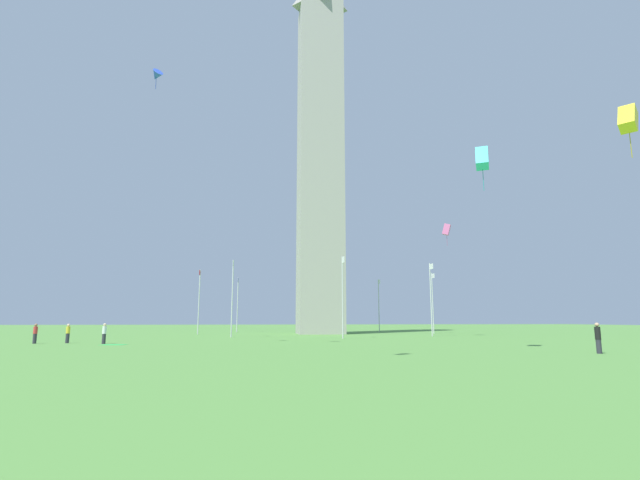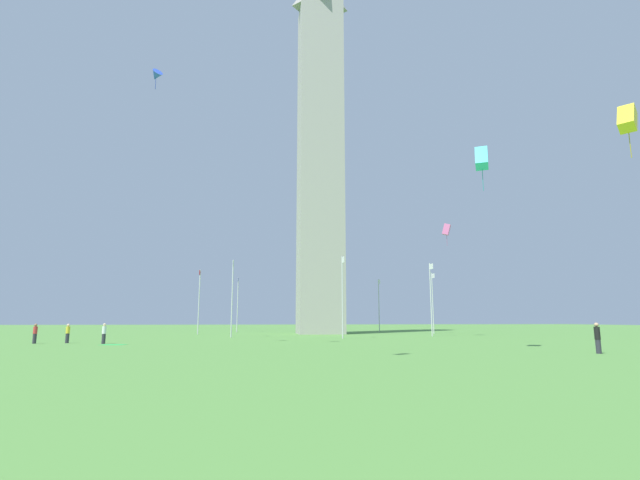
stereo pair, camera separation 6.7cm
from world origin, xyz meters
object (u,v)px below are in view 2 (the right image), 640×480
at_px(kite_yellow_box, 627,119).
at_px(kite_cyan_box, 482,158).
at_px(flagpole_sw, 238,302).
at_px(person_white_shirt, 104,334).
at_px(kite_blue_delta, 156,76).
at_px(flagpole_nw, 232,294).
at_px(picnic_blanket_near_first_person, 113,345).
at_px(person_black_shirt, 598,338).
at_px(person_red_shirt, 35,334).
at_px(flagpole_w, 199,299).
at_px(flagpole_se, 379,303).
at_px(flagpole_ne, 431,296).
at_px(kite_pink_box, 446,230).
at_px(obelisk_monument, 320,140).
at_px(flagpole_s, 306,303).
at_px(flagpole_n, 343,293).
at_px(flagpole_e, 433,300).
at_px(person_yellow_shirt, 68,333).

bearing_deg(kite_yellow_box, kite_cyan_box, -153.15).
relative_size(flagpole_sw, person_white_shirt, 5.26).
bearing_deg(kite_cyan_box, kite_blue_delta, -108.31).
distance_m(flagpole_nw, picnic_blanket_near_first_person, 17.45).
relative_size(person_black_shirt, picnic_blanket_near_first_person, 0.98).
distance_m(flagpole_sw, person_red_shirt, 38.52).
bearing_deg(flagpole_w, flagpole_nw, 22.50).
bearing_deg(flagpole_sw, flagpole_se, 90.00).
distance_m(person_red_shirt, kite_yellow_box, 44.20).
relative_size(flagpole_nw, person_black_shirt, 4.90).
distance_m(flagpole_ne, kite_pink_box, 8.17).
bearing_deg(obelisk_monument, flagpole_nw, -44.86).
bearing_deg(flagpole_s, kite_yellow_box, 8.65).
xyz_separation_m(person_red_shirt, kite_cyan_box, (14.21, 32.56, 11.77)).
bearing_deg(flagpole_n, flagpole_w, -135.00).
bearing_deg(kite_yellow_box, flagpole_sw, -159.72).
xyz_separation_m(flagpole_e, kite_yellow_box, (45.47, -7.09, 7.45)).
bearing_deg(flagpole_n, kite_cyan_box, 14.49).
relative_size(flagpole_sw, person_yellow_shirt, 5.41).
bearing_deg(kite_cyan_box, picnic_blanket_near_first_person, -114.04).
relative_size(flagpole_e, flagpole_se, 1.00).
bearing_deg(flagpole_nw, flagpole_e, 112.50).
bearing_deg(person_yellow_shirt, person_black_shirt, -64.51).
bearing_deg(flagpole_e, flagpole_sw, -112.50).
relative_size(person_white_shirt, person_black_shirt, 0.93).
relative_size(flagpole_n, kite_blue_delta, 5.17).
height_order(person_black_shirt, kite_pink_box, kite_pink_box).
relative_size(flagpole_sw, person_red_shirt, 5.35).
bearing_deg(flagpole_sw, flagpole_e, 67.50).
bearing_deg(person_white_shirt, kite_blue_delta, -103.33).
distance_m(person_black_shirt, kite_yellow_box, 12.35).
xyz_separation_m(obelisk_monument, kite_yellow_box, (45.53, 9.43, -16.12)).
relative_size(flagpole_sw, person_black_shirt, 4.90).
xyz_separation_m(flagpole_n, kite_blue_delta, (13.52, -17.40, 16.11)).
relative_size(person_white_shirt, kite_yellow_box, 0.57).
xyz_separation_m(flagpole_se, kite_yellow_box, (57.16, -2.25, 7.45)).
relative_size(flagpole_se, flagpole_nw, 1.00).
xyz_separation_m(flagpole_se, flagpole_s, (-4.84, -11.69, 0.00)).
bearing_deg(kite_pink_box, kite_blue_delta, -61.17).
xyz_separation_m(flagpole_s, person_black_shirt, (57.11, 10.40, -3.85)).
bearing_deg(person_yellow_shirt, picnic_blanket_near_first_person, -73.45).
xyz_separation_m(flagpole_ne, person_white_shirt, (12.90, -33.08, -3.91)).
xyz_separation_m(flagpole_se, kite_cyan_box, (49.28, -6.24, 7.85)).
relative_size(flagpole_ne, kite_pink_box, 3.21).
distance_m(flagpole_nw, kite_blue_delta, 25.08).
relative_size(person_black_shirt, person_red_shirt, 1.09).
distance_m(flagpole_sw, kite_pink_box, 36.12).
distance_m(flagpole_e, person_yellow_shirt, 47.38).
bearing_deg(flagpole_se, kite_blue_delta, -34.87).
bearing_deg(flagpole_s, obelisk_monument, -0.00).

